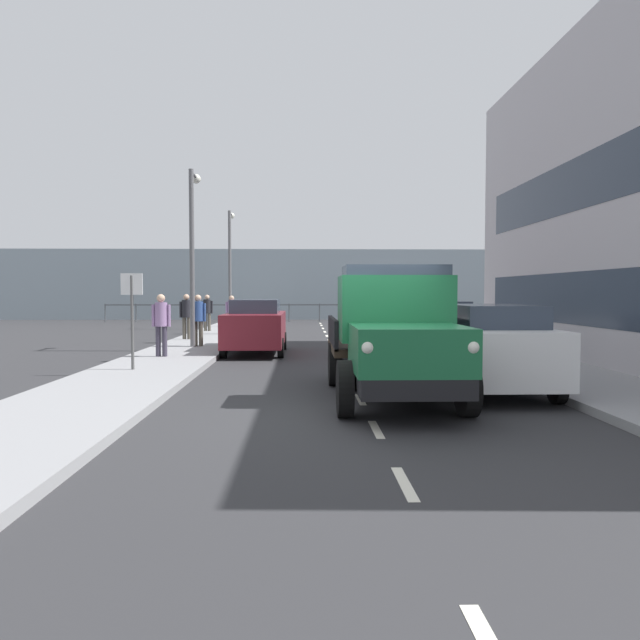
{
  "coord_description": "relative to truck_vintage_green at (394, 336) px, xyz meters",
  "views": [
    {
      "loc": [
        1.03,
        9.38,
        1.97
      ],
      "look_at": [
        0.51,
        -10.04,
        1.05
      ],
      "focal_mm": 33.55,
      "sensor_mm": 36.0,
      "label": 1
    }
  ],
  "objects": [
    {
      "name": "lamp_post_promenade",
      "position": [
        5.3,
        -9.52,
        2.5
      ],
      "size": [
        0.32,
        1.14,
        5.86
      ],
      "color": "#59595B",
      "rests_on": "sidewalk_right"
    },
    {
      "name": "sidewalk_right",
      "position": [
        5.4,
        -9.92,
        -1.1
      ],
      "size": [
        2.61,
        38.81,
        0.15
      ],
      "primitive_type": "cube",
      "color": "gray",
      "rests_on": "ground_plane"
    },
    {
      "name": "street_sign",
      "position": [
        5.62,
        -3.49,
        0.5
      ],
      "size": [
        0.5,
        0.07,
        2.25
      ],
      "color": "#4C4C4C",
      "rests_on": "sidewalk_right"
    },
    {
      "name": "truck_vintage_green",
      "position": [
        0.0,
        0.0,
        0.0
      ],
      "size": [
        2.17,
        5.64,
        2.43
      ],
      "color": "black",
      "rests_on": "ground_plane"
    },
    {
      "name": "pedestrian_with_bag",
      "position": [
        6.12,
        -17.41,
        -0.04
      ],
      "size": [
        0.53,
        0.34,
        1.69
      ],
      "color": "#4C473D",
      "rests_on": "sidewalk_right"
    },
    {
      "name": "car_grey_kerbside_1",
      "position": [
        -2.0,
        -5.73,
        -0.28
      ],
      "size": [
        1.8,
        3.94,
        1.72
      ],
      "color": "slate",
      "rests_on": "ground_plane"
    },
    {
      "name": "car_maroon_oppositeside_0",
      "position": [
        3.15,
        -8.5,
        -0.28
      ],
      "size": [
        1.88,
        4.21,
        1.72
      ],
      "color": "maroon",
      "rests_on": "ground_plane"
    },
    {
      "name": "pedestrian_couple_b",
      "position": [
        6.12,
        -12.51,
        -0.01
      ],
      "size": [
        0.53,
        0.34,
        1.73
      ],
      "color": "#4C473D",
      "rests_on": "sidewalk_right"
    },
    {
      "name": "road_centreline_markings",
      "position": [
        0.58,
        -9.6,
        -1.17
      ],
      "size": [
        0.12,
        35.32,
        0.01
      ],
      "color": "silver",
      "rests_on": "ground_plane"
    },
    {
      "name": "pedestrian_couple_a",
      "position": [
        5.15,
        -9.5,
        -0.01
      ],
      "size": [
        0.53,
        0.34,
        1.72
      ],
      "color": "#4C473D",
      "rests_on": "sidewalk_right"
    },
    {
      "name": "ground_plane",
      "position": [
        0.58,
        -9.92,
        -1.18
      ],
      "size": [
        80.0,
        80.0,
        0.0
      ],
      "primitive_type": "plane",
      "color": "#2D2D30"
    },
    {
      "name": "sidewalk_left",
      "position": [
        -4.25,
        -9.92,
        -1.1
      ],
      "size": [
        2.61,
        38.81,
        0.15
      ],
      "primitive_type": "cube",
      "color": "gray",
      "rests_on": "ground_plane"
    },
    {
      "name": "pedestrian_by_lamp",
      "position": [
        5.62,
        -6.31,
        0.01
      ],
      "size": [
        0.53,
        0.34,
        1.75
      ],
      "color": "#383342",
      "rests_on": "sidewalk_right"
    },
    {
      "name": "car_white_kerbside_near",
      "position": [
        -2.0,
        -0.94,
        -0.28
      ],
      "size": [
        1.88,
        3.97,
        1.72
      ],
      "color": "white",
      "rests_on": "ground_plane"
    },
    {
      "name": "seawall_railing",
      "position": [
        0.58,
        -28.73,
        -0.26
      ],
      "size": [
        28.08,
        0.08,
        1.2
      ],
      "color": "#4C5156",
      "rests_on": "ground_plane"
    },
    {
      "name": "sea_horizon",
      "position": [
        0.58,
        -32.33,
        1.32
      ],
      "size": [
        80.0,
        0.8,
        5.0
      ],
      "primitive_type": "cube",
      "color": "#84939E",
      "rests_on": "ground_plane"
    },
    {
      "name": "lamp_post_far",
      "position": [
        5.48,
        -21.05,
        2.61
      ],
      "size": [
        0.32,
        1.14,
        6.06
      ],
      "color": "#59595B",
      "rests_on": "sidewalk_right"
    },
    {
      "name": "pedestrian_near_railing",
      "position": [
        4.73,
        -15.34,
        -0.05
      ],
      "size": [
        0.53,
        0.34,
        1.66
      ],
      "color": "#4C473D",
      "rests_on": "sidewalk_right"
    }
  ]
}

